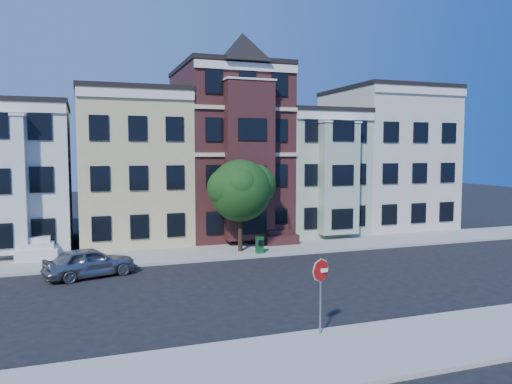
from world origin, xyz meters
name	(u,v)px	position (x,y,z in m)	size (l,w,h in m)	color
ground	(314,283)	(0.00, 0.00, 0.00)	(120.00, 120.00, 0.00)	black
far_sidewalk	(257,250)	(0.00, 8.00, 0.07)	(60.00, 4.00, 0.15)	#9E9B93
near_sidewalk	(422,342)	(0.00, -8.00, 0.07)	(60.00, 4.00, 0.15)	#9E9B93
house_white	(4,178)	(-15.00, 14.50, 4.50)	(8.00, 9.00, 9.00)	silver
house_yellow	(131,169)	(-7.00, 14.50, 5.00)	(7.00, 9.00, 10.00)	#CABA83
house_brown	(228,154)	(0.00, 14.50, 6.00)	(7.00, 9.00, 12.00)	#3B1A1A
house_green	(308,173)	(6.50, 14.50, 4.50)	(6.00, 9.00, 9.00)	#A4B59A
house_cream	(385,160)	(13.50, 14.50, 5.50)	(8.00, 9.00, 11.00)	beige
street_tree	(240,195)	(-1.25, 7.60, 3.60)	(5.93, 5.93, 6.89)	#1D5116
parked_car	(90,262)	(-10.00, 4.66, 0.75)	(1.77, 4.39, 1.50)	gray
newspaper_box	(260,245)	(-0.34, 6.65, 0.64)	(0.44, 0.39, 0.98)	#105121
stop_sign	(320,292)	(-2.89, -6.45, 1.59)	(0.79, 0.11, 2.87)	#B00F0E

